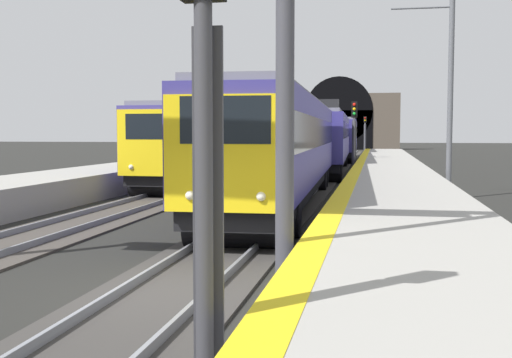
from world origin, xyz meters
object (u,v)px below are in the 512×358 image
Objects in this scene: train_adjacent_platform at (272,138)px; railway_signal_far at (365,132)px; railway_signal_mid at (354,130)px; catenary_mast_near at (449,93)px; train_main_approaching at (326,138)px; railway_signal_near at (204,131)px.

railway_signal_far reaches higher than train_adjacent_platform.
catenary_mast_near reaches higher than railway_signal_mid.
train_main_approaching is at bearing -110.01° from railway_signal_mid.
train_main_approaching is 17.49m from catenary_mast_near.
railway_signal_mid is (36.87, -0.00, 0.16)m from railway_signal_near.
railway_signal_far is (74.79, -0.00, 0.05)m from railway_signal_near.
train_main_approaching reaches higher than railway_signal_mid.
catenary_mast_near is (-53.50, -4.30, 1.50)m from railway_signal_far.
catenary_mast_near is at bearing 25.51° from train_adjacent_platform.
train_main_approaching is 10.47m from train_adjacent_platform.
train_main_approaching is at bearing -177.15° from railway_signal_near.
train_main_approaching is 37.30m from railway_signal_far.
railway_signal_near is at bearing 1.27° from train_main_approaching.
railway_signal_far is at bearing 167.31° from train_adjacent_platform.
railway_signal_mid is at bearing 37.22° from train_adjacent_platform.
railway_signal_near is 0.55× the size of catenary_mast_near.
railway_signal_far is at bearing 4.59° from catenary_mast_near.
railway_signal_near is at bearing 168.59° from catenary_mast_near.
train_adjacent_platform is 6.87× the size of catenary_mast_near.
catenary_mast_near is at bearing 4.59° from railway_signal_far.
railway_signal_mid is at bearing -180.00° from railway_signal_near.
railway_signal_near is 74.79m from railway_signal_far.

